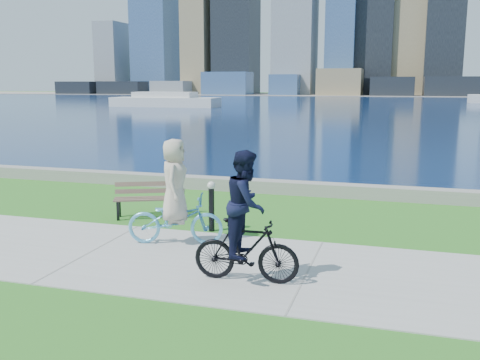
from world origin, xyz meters
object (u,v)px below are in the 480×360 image
object	(u,v)px
park_bench	(148,196)
cyclist_woman	(175,205)
bollard_lamp	(211,203)
cyclist_man	(246,227)

from	to	relation	value
park_bench	cyclist_woman	distance (m)	2.36
bollard_lamp	cyclist_woman	bearing A→B (deg)	-107.52
cyclist_man	bollard_lamp	bearing A→B (deg)	27.00
cyclist_woman	cyclist_man	distance (m)	2.40
park_bench	cyclist_man	size ratio (longest dim) A/B	0.79
park_bench	cyclist_man	distance (m)	4.73
cyclist_woman	park_bench	bearing A→B (deg)	25.36
park_bench	bollard_lamp	size ratio (longest dim) A/B	1.53
bollard_lamp	cyclist_man	distance (m)	3.04
bollard_lamp	cyclist_woman	world-z (taller)	cyclist_woman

